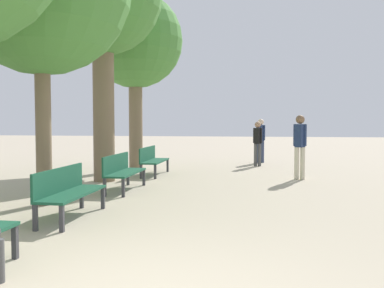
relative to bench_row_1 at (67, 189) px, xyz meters
The scene contains 7 objects.
bench_row_1 is the anchor object (origin of this frame).
bench_row_2 2.82m from the bench_row_1, 90.00° to the left, with size 0.49×1.73×0.82m.
bench_row_3 5.64m from the bench_row_1, 90.00° to the left, with size 0.49×1.73×0.82m.
tree_row_3 8.14m from the bench_row_1, 97.38° to the left, with size 3.11×3.11×5.76m.
pedestrian_near 10.37m from the bench_row_1, 72.22° to the left, with size 0.33×0.29×1.65m.
pedestrian_mid 9.09m from the bench_row_1, 70.38° to the left, with size 0.31×0.27×1.55m.
pedestrian_far 6.76m from the bench_row_1, 51.90° to the left, with size 0.35×0.31×1.73m.
Camera 1 is at (1.19, -3.41, 1.57)m, focal length 40.00 mm.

